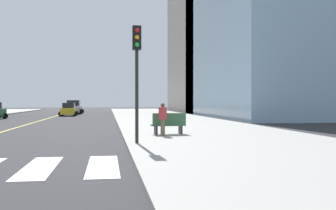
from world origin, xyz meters
name	(u,v)px	position (x,y,z in m)	size (l,w,h in m)	color
sidewalk_kerb_east	(188,126)	(12.20, 20.00, 0.07)	(10.00, 120.00, 0.15)	#9E9B93
lane_divider_paint	(53,117)	(0.00, 40.00, 0.01)	(0.16, 80.00, 0.01)	yellow
parking_garage_concrete	(229,31)	(27.41, 58.31, 14.21)	(18.00, 24.00, 28.41)	#9E9B93
car_silver_nearest	(73,108)	(1.53, 50.44, 0.94)	(2.87, 4.54, 2.01)	#B7B7BC
car_yellow_second	(69,110)	(1.52, 43.36, 0.78)	(2.33, 3.73, 1.67)	gold
traffic_light_near_corner	(137,61)	(7.64, 8.65, 3.58)	(0.36, 0.41, 4.89)	black
park_bench	(169,124)	(9.62, 12.73, 0.69)	(1.85, 0.74, 1.12)	#33603D
pedestrian_waiting_east	(163,117)	(9.21, 12.04, 1.07)	(0.41, 0.41, 1.67)	brown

